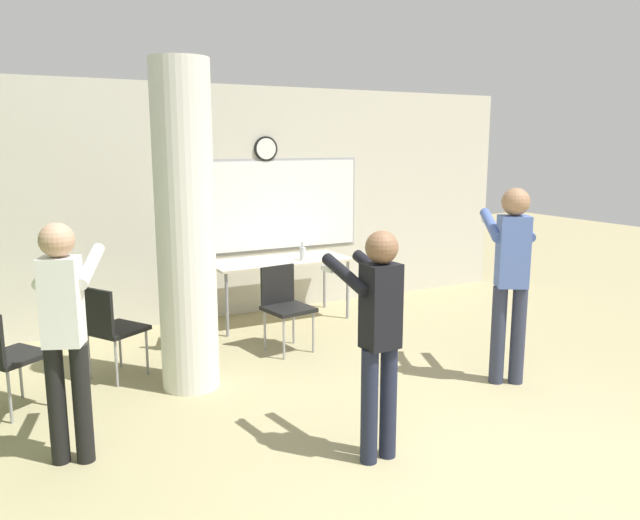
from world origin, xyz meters
TOP-DOWN VIEW (x-y plane):
  - wall_back at (0.01, 5.06)m, footprint 8.00×0.15m
  - support_pillar at (-1.23, 2.97)m, footprint 0.50×0.50m
  - folding_table at (0.31, 4.48)m, footprint 1.67×0.71m
  - bottle_on_table at (0.54, 4.31)m, footprint 0.07×0.07m
  - chair_near_pillar at (-1.82, 3.47)m, footprint 0.60×0.60m
  - chair_table_front at (-0.08, 3.49)m, footprint 0.50×0.50m
  - chair_by_left_wall at (-2.68, 3.09)m, footprint 0.61×0.61m
  - chair_table_left at (-0.88, 3.97)m, footprint 0.56×0.56m
  - person_playing_front at (-0.49, 1.13)m, footprint 0.36×0.62m
  - person_watching_back at (-2.32, 2.06)m, footprint 0.52×0.65m
  - person_playing_side at (1.30, 1.75)m, footprint 0.60×0.72m

SIDE VIEW (x-z plane):
  - chair_near_pillar at x=-1.82m, z-range 0.08..0.95m
  - chair_table_front at x=-0.08m, z-range 0.08..0.95m
  - chair_by_left_wall at x=-2.68m, z-range 0.08..0.95m
  - chair_table_left at x=-0.88m, z-range 0.08..0.95m
  - folding_table at x=0.31m, z-range 0.33..1.08m
  - bottle_on_table at x=0.54m, z-range 0.73..0.95m
  - person_playing_front at x=-0.49m, z-range 0.14..1.71m
  - person_watching_back at x=-2.32m, z-range 0.14..1.77m
  - person_playing_side at x=1.30m, z-range 0.15..1.90m
  - wall_back at x=0.01m, z-range 0.00..2.80m
  - support_pillar at x=-1.23m, z-range 0.00..2.80m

